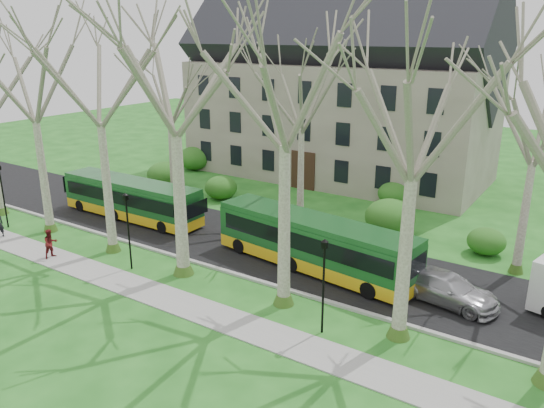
{
  "coord_description": "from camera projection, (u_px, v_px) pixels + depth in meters",
  "views": [
    {
      "loc": [
        15.38,
        -19.25,
        12.55
      ],
      "look_at": [
        0.74,
        3.0,
        3.91
      ],
      "focal_mm": 35.0,
      "sensor_mm": 36.0,
      "label": 1
    }
  ],
  "objects": [
    {
      "name": "ground",
      "position": [
        228.0,
        289.0,
        27.21
      ],
      "size": [
        120.0,
        120.0,
        0.0
      ],
      "primitive_type": "plane",
      "color": "#1D5C1A",
      "rests_on": "ground"
    },
    {
      "name": "sidewalk",
      "position": [
        196.0,
        309.0,
        25.22
      ],
      "size": [
        70.0,
        2.0,
        0.06
      ],
      "primitive_type": "cube",
      "color": "gray",
      "rests_on": "ground"
    },
    {
      "name": "road",
      "position": [
        285.0,
        253.0,
        31.58
      ],
      "size": [
        80.0,
        8.0,
        0.06
      ],
      "primitive_type": "cube",
      "color": "black",
      "rests_on": "ground"
    },
    {
      "name": "curb",
      "position": [
        245.0,
        277.0,
        28.38
      ],
      "size": [
        80.0,
        0.25,
        0.14
      ],
      "primitive_type": "cube",
      "color": "#A5A39E",
      "rests_on": "ground"
    },
    {
      "name": "building",
      "position": [
        339.0,
        86.0,
        46.93
      ],
      "size": [
        26.5,
        12.2,
        16.0
      ],
      "color": "gray",
      "rests_on": "ground"
    },
    {
      "name": "tree_row_verge",
      "position": [
        228.0,
        154.0,
        25.29
      ],
      "size": [
        49.0,
        7.0,
        14.0
      ],
      "color": "gray",
      "rests_on": "ground"
    },
    {
      "name": "tree_row_far",
      "position": [
        312.0,
        137.0,
        34.8
      ],
      "size": [
        33.0,
        7.0,
        12.0
      ],
      "color": "gray",
      "rests_on": "ground"
    },
    {
      "name": "lamp_row",
      "position": [
        214.0,
        249.0,
        25.63
      ],
      "size": [
        36.22,
        0.22,
        4.3
      ],
      "color": "black",
      "rests_on": "ground"
    },
    {
      "name": "hedges",
      "position": [
        292.0,
        191.0,
        40.47
      ],
      "size": [
        30.6,
        8.6,
        2.0
      ],
      "color": "#1F631C",
      "rests_on": "ground"
    },
    {
      "name": "bus_lead",
      "position": [
        131.0,
        199.0,
        37.09
      ],
      "size": [
        11.28,
        2.4,
        2.82
      ],
      "primitive_type": null,
      "rotation": [
        0.0,
        0.0,
        0.0
      ],
      "color": "#164E1E",
      "rests_on": "road"
    },
    {
      "name": "bus_follow",
      "position": [
        314.0,
        243.0,
        29.07
      ],
      "size": [
        12.23,
        3.96,
        3.0
      ],
      "primitive_type": null,
      "rotation": [
        0.0,
        0.0,
        -0.12
      ],
      "color": "#164E1E",
      "rests_on": "road"
    },
    {
      "name": "sedan",
      "position": [
        446.0,
        288.0,
        25.57
      ],
      "size": [
        5.3,
        2.82,
        1.46
      ],
      "primitive_type": "imported",
      "rotation": [
        0.0,
        0.0,
        1.41
      ],
      "color": "#A4A4A8",
      "rests_on": "road"
    },
    {
      "name": "pedestrian_b",
      "position": [
        51.0,
        243.0,
        30.66
      ],
      "size": [
        0.73,
        0.9,
        1.71
      ],
      "primitive_type": "imported",
      "rotation": [
        0.0,
        0.0,
        1.47
      ],
      "color": "maroon",
      "rests_on": "sidewalk"
    }
  ]
}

